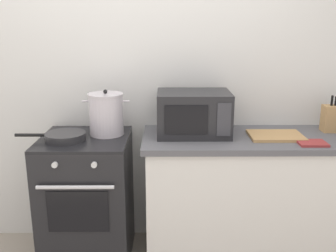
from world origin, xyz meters
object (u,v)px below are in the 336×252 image
at_px(stove, 88,199).
at_px(cutting_board, 276,136).
at_px(frying_pan, 65,136).
at_px(knife_block, 332,118).
at_px(oven_mitt, 312,143).
at_px(microwave, 193,113).
at_px(stock_pot, 106,114).

height_order(stove, cutting_board, cutting_board).
relative_size(frying_pan, knife_block, 1.79).
bearing_deg(frying_pan, stove, 26.39).
bearing_deg(cutting_board, oven_mitt, -40.07).
bearing_deg(microwave, stock_pot, -179.90).
xyz_separation_m(stock_pot, microwave, (0.60, 0.00, 0.00)).
bearing_deg(oven_mitt, cutting_board, 139.93).
distance_m(stock_pot, knife_block, 1.60).
xyz_separation_m(cutting_board, knife_block, (0.43, 0.14, 0.09)).
distance_m(knife_block, oven_mitt, 0.40).
relative_size(stock_pot, microwave, 0.65).
height_order(stove, oven_mitt, oven_mitt).
xyz_separation_m(microwave, knife_block, (0.99, 0.06, -0.05)).
relative_size(stove, knife_block, 3.51).
bearing_deg(stove, knife_block, 4.63).
height_order(stove, knife_block, knife_block).
xyz_separation_m(stove, cutting_board, (1.31, 0.00, 0.47)).
bearing_deg(frying_pan, oven_mitt, -3.57).
relative_size(stock_pot, oven_mitt, 1.81).
bearing_deg(knife_block, stock_pot, -177.74).
bearing_deg(stock_pot, cutting_board, -3.78).
bearing_deg(knife_block, cutting_board, -162.12).
height_order(microwave, oven_mitt, microwave).
relative_size(stove, oven_mitt, 5.11).
bearing_deg(stock_pot, microwave, 0.10).
height_order(microwave, knife_block, microwave).
relative_size(microwave, oven_mitt, 2.78).
distance_m(stock_pot, microwave, 0.60).
xyz_separation_m(stock_pot, frying_pan, (-0.26, -0.14, -0.12)).
bearing_deg(stock_pot, frying_pan, -152.60).
xyz_separation_m(microwave, oven_mitt, (0.75, -0.24, -0.14)).
bearing_deg(knife_block, frying_pan, -173.90).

